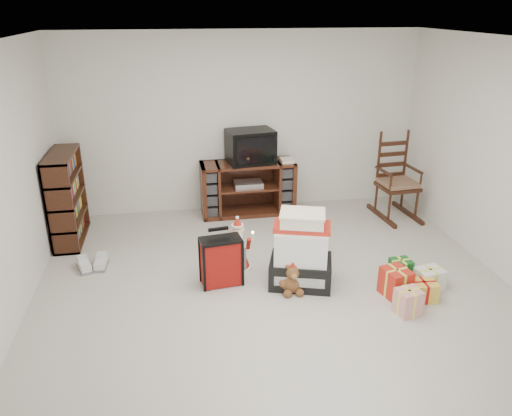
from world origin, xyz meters
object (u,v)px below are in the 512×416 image
(rocking_chair, at_px, (395,187))
(teddy_bear, at_px, (292,280))
(gift_pile, at_px, (301,254))
(gift_cluster, at_px, (411,284))
(santa_figurine, at_px, (310,241))
(mrs_claus_figurine, at_px, (238,250))
(crt_television, at_px, (250,146))
(bookshelf, at_px, (67,199))
(sneaker_pair, at_px, (93,264))
(tv_stand, at_px, (248,188))
(red_suitcase, at_px, (221,261))

(rocking_chair, bearing_deg, teddy_bear, -142.30)
(gift_pile, relative_size, gift_cluster, 1.00)
(gift_pile, bearing_deg, santa_figurine, 82.64)
(mrs_claus_figurine, bearing_deg, gift_pile, -35.00)
(rocking_chair, relative_size, teddy_bear, 3.79)
(rocking_chair, relative_size, crt_television, 1.80)
(bookshelf, distance_m, teddy_bear, 3.04)
(sneaker_pair, bearing_deg, tv_stand, 23.12)
(tv_stand, relative_size, sneaker_pair, 3.63)
(gift_pile, xyz_separation_m, crt_television, (-0.21, 2.05, 0.63))
(gift_pile, height_order, santa_figurine, gift_pile)
(tv_stand, distance_m, bookshelf, 2.41)
(bookshelf, bearing_deg, rocking_chair, 0.90)
(crt_television, bearing_deg, santa_figurine, -81.36)
(rocking_chair, height_order, mrs_claus_figurine, rocking_chair)
(red_suitcase, height_order, mrs_claus_figurine, mrs_claus_figurine)
(red_suitcase, relative_size, mrs_claus_figurine, 0.99)
(santa_figurine, height_order, sneaker_pair, santa_figurine)
(rocking_chair, relative_size, mrs_claus_figurine, 1.95)
(rocking_chair, relative_size, sneaker_pair, 3.38)
(rocking_chair, height_order, gift_pile, rocking_chair)
(gift_cluster, distance_m, crt_television, 2.90)
(red_suitcase, distance_m, teddy_bear, 0.77)
(bookshelf, xyz_separation_m, rocking_chair, (4.39, 0.07, -0.13))
(bookshelf, distance_m, mrs_claus_figurine, 2.30)
(red_suitcase, bearing_deg, teddy_bear, -29.64)
(teddy_bear, bearing_deg, tv_stand, 93.11)
(gift_cluster, bearing_deg, santa_figurine, 129.47)
(mrs_claus_figurine, xyz_separation_m, crt_television, (0.41, 1.61, 0.74))
(tv_stand, distance_m, gift_cluster, 2.80)
(rocking_chair, bearing_deg, tv_stand, 163.05)
(red_suitcase, xyz_separation_m, crt_television, (0.63, 1.91, 0.71))
(tv_stand, height_order, rocking_chair, rocking_chair)
(red_suitcase, relative_size, gift_cluster, 0.78)
(bookshelf, height_order, red_suitcase, bookshelf)
(tv_stand, bearing_deg, santa_figurine, -71.86)
(red_suitcase, distance_m, mrs_claus_figurine, 0.37)
(teddy_bear, xyz_separation_m, mrs_claus_figurine, (-0.49, 0.59, 0.10))
(sneaker_pair, bearing_deg, teddy_bear, -32.98)
(red_suitcase, height_order, santa_figurine, red_suitcase)
(bookshelf, distance_m, crt_television, 2.48)
(tv_stand, distance_m, gift_pile, 2.06)
(tv_stand, bearing_deg, sneaker_pair, -147.09)
(tv_stand, bearing_deg, crt_television, -0.54)
(gift_pile, relative_size, crt_television, 1.18)
(tv_stand, xyz_separation_m, rocking_chair, (2.03, -0.42, 0.04))
(mrs_claus_figurine, bearing_deg, santa_figurine, 8.57)
(rocking_chair, bearing_deg, bookshelf, 175.59)
(gift_pile, xyz_separation_m, mrs_claus_figurine, (-0.62, 0.43, -0.11))
(sneaker_pair, height_order, crt_television, crt_television)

